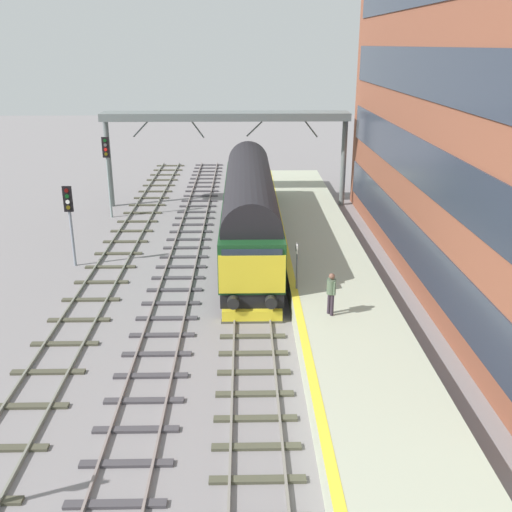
# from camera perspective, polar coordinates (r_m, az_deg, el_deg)

# --- Properties ---
(ground_plane) EXTENTS (140.00, 140.00, 0.00)m
(ground_plane) POSITION_cam_1_polar(r_m,az_deg,el_deg) (26.72, -0.48, -3.35)
(ground_plane) COLOR gray
(ground_plane) RESTS_ON ground
(track_main) EXTENTS (2.50, 60.00, 0.15)m
(track_main) POSITION_cam_1_polar(r_m,az_deg,el_deg) (26.70, -0.48, -3.24)
(track_main) COLOR gray
(track_main) RESTS_ON ground
(track_adjacent_west) EXTENTS (2.50, 60.00, 0.15)m
(track_adjacent_west) POSITION_cam_1_polar(r_m,az_deg,el_deg) (26.89, -7.92, -3.27)
(track_adjacent_west) COLOR gray
(track_adjacent_west) RESTS_ON ground
(track_adjacent_far_west) EXTENTS (2.50, 60.00, 0.15)m
(track_adjacent_far_west) POSITION_cam_1_polar(r_m,az_deg,el_deg) (27.53, -15.25, -3.24)
(track_adjacent_far_west) COLOR slate
(track_adjacent_far_west) RESTS_ON ground
(station_platform) EXTENTS (4.00, 44.00, 1.01)m
(station_platform) POSITION_cam_1_polar(r_m,az_deg,el_deg) (26.81, 7.24, -2.27)
(station_platform) COLOR #B1B79E
(station_platform) RESTS_ON ground
(station_building) EXTENTS (4.16, 28.87, 18.45)m
(station_building) POSITION_cam_1_polar(r_m,az_deg,el_deg) (28.05, 19.70, 16.10)
(station_building) COLOR brown
(station_building) RESTS_ON ground
(diesel_locomotive) EXTENTS (2.74, 17.60, 4.68)m
(diesel_locomotive) POSITION_cam_1_polar(r_m,az_deg,el_deg) (31.08, -0.63, 4.85)
(diesel_locomotive) COLOR black
(diesel_locomotive) RESTS_ON ground
(signal_post_mid) EXTENTS (0.44, 0.22, 4.10)m
(signal_post_mid) POSITION_cam_1_polar(r_m,az_deg,el_deg) (30.23, -17.65, 3.88)
(signal_post_mid) COLOR gray
(signal_post_mid) RESTS_ON ground
(signal_post_far) EXTENTS (0.44, 0.22, 5.15)m
(signal_post_far) POSITION_cam_1_polar(r_m,az_deg,el_deg) (38.37, -14.24, 8.47)
(signal_post_far) COLOR gray
(signal_post_far) RESTS_ON ground
(platform_number_sign) EXTENTS (0.10, 0.44, 1.95)m
(platform_number_sign) POSITION_cam_1_polar(r_m,az_deg,el_deg) (23.92, 4.00, -0.31)
(platform_number_sign) COLOR slate
(platform_number_sign) RESTS_ON station_platform
(waiting_passenger) EXTENTS (0.45, 0.47, 1.64)m
(waiting_passenger) POSITION_cam_1_polar(r_m,az_deg,el_deg) (21.87, 7.32, -3.30)
(waiting_passenger) COLOR #322833
(waiting_passenger) RESTS_ON station_platform
(overhead_footbridge) EXTENTS (16.31, 2.00, 6.33)m
(overhead_footbridge) POSITION_cam_1_polar(r_m,az_deg,el_deg) (39.85, -2.95, 13.05)
(overhead_footbridge) COLOR slate
(overhead_footbridge) RESTS_ON ground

